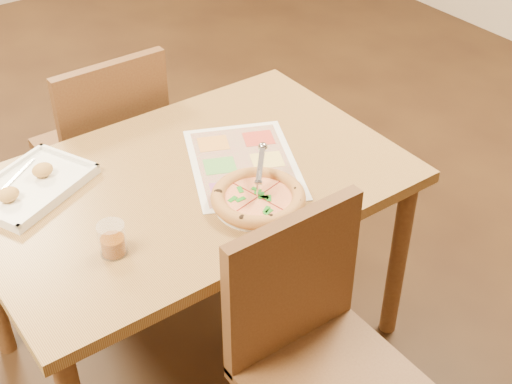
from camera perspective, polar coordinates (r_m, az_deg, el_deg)
dining_table at (r=2.24m, az=-5.20°, el=-0.68°), size 1.30×0.85×0.72m
chair_near at (r=1.93m, az=4.52°, el=-11.20°), size 0.42×0.42×0.47m
chair_far at (r=2.73m, az=-11.78°, el=4.45°), size 0.42×0.42×0.47m
plate at (r=2.07m, az=0.00°, el=-0.96°), size 0.31×0.31×0.01m
pizza at (r=2.06m, az=0.18°, el=-0.45°), size 0.28×0.28×0.04m
pizza_cutter at (r=2.06m, az=0.32°, el=1.73°), size 0.12×0.13×0.09m
appetizer_tray at (r=2.23m, az=-17.57°, el=0.40°), size 0.42×0.36×0.06m
glass_tumbler at (r=1.93m, az=-11.41°, el=-3.86°), size 0.07×0.07×0.09m
menu at (r=2.24m, az=-0.99°, el=2.31°), size 0.48×0.55×0.00m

